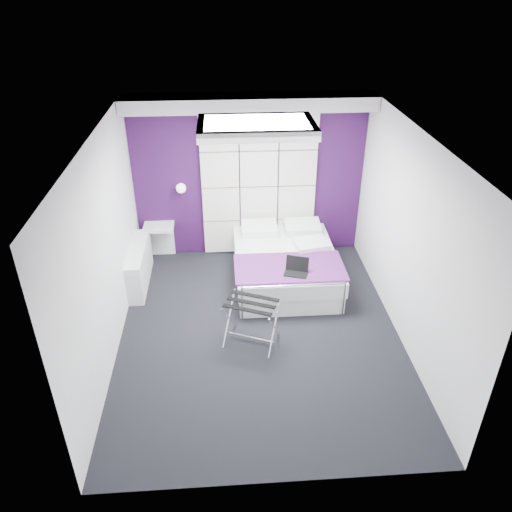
{
  "coord_description": "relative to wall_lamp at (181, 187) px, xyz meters",
  "views": [
    {
      "loc": [
        -0.41,
        -5.11,
        4.17
      ],
      "look_at": [
        -0.02,
        0.35,
        0.96
      ],
      "focal_mm": 35.0,
      "sensor_mm": 36.0,
      "label": 1
    }
  ],
  "objects": [
    {
      "name": "bed",
      "position": [
        1.52,
        -0.85,
        -0.95
      ],
      "size": [
        1.54,
        1.85,
        0.66
      ],
      "color": "white",
      "rests_on": "floor"
    },
    {
      "name": "laptop",
      "position": [
        1.59,
        -1.45,
        -0.65
      ],
      "size": [
        0.31,
        0.22,
        0.23
      ],
      "rotation": [
        0.0,
        0.0,
        -0.32
      ],
      "color": "black",
      "rests_on": "bed"
    },
    {
      "name": "ceiling",
      "position": [
        1.05,
        -2.06,
        1.38
      ],
      "size": [
        4.4,
        4.4,
        0.0
      ],
      "primitive_type": "plane",
      "rotation": [
        3.14,
        0.0,
        0.0
      ],
      "color": "white",
      "rests_on": "wall_back"
    },
    {
      "name": "wall_right",
      "position": [
        2.85,
        -2.06,
        0.08
      ],
      "size": [
        0.0,
        4.4,
        4.4
      ],
      "primitive_type": "plane",
      "rotation": [
        1.57,
        0.0,
        -1.57
      ],
      "color": "white",
      "rests_on": "floor"
    },
    {
      "name": "wall_lamp",
      "position": [
        0.0,
        0.0,
        0.0
      ],
      "size": [
        0.15,
        0.15,
        0.15
      ],
      "primitive_type": "sphere",
      "color": "white",
      "rests_on": "wall_back"
    },
    {
      "name": "radiator",
      "position": [
        -0.64,
        -0.76,
        -0.92
      ],
      "size": [
        0.22,
        1.2,
        0.6
      ],
      "primitive_type": "cube",
      "color": "white",
      "rests_on": "floor"
    },
    {
      "name": "luggage_rack",
      "position": [
        0.93,
        -2.24,
        -0.91
      ],
      "size": [
        0.62,
        0.46,
        0.61
      ],
      "rotation": [
        0.0,
        0.0,
        -0.4
      ],
      "color": "silver",
      "rests_on": "floor"
    },
    {
      "name": "accent_wall",
      "position": [
        1.05,
        0.13,
        0.08
      ],
      "size": [
        3.58,
        0.02,
        2.58
      ],
      "primitive_type": "cube",
      "color": "#300D3B",
      "rests_on": "wall_back"
    },
    {
      "name": "floor",
      "position": [
        1.05,
        -2.06,
        -1.22
      ],
      "size": [
        4.4,
        4.4,
        0.0
      ],
      "primitive_type": "plane",
      "color": "black",
      "rests_on": "ground"
    },
    {
      "name": "nightstand",
      "position": [
        -0.4,
        -0.04,
        -0.64
      ],
      "size": [
        0.47,
        0.37,
        0.05
      ],
      "primitive_type": "cube",
      "color": "white",
      "rests_on": "wall_back"
    },
    {
      "name": "headboard",
      "position": [
        1.2,
        0.08,
        -0.05
      ],
      "size": [
        1.8,
        0.08,
        2.3
      ],
      "primitive_type": null,
      "color": "silver",
      "rests_on": "wall_back"
    },
    {
      "name": "wall_back",
      "position": [
        1.05,
        0.14,
        0.08
      ],
      "size": [
        3.6,
        0.0,
        3.6
      ],
      "primitive_type": "plane",
      "rotation": [
        1.57,
        0.0,
        0.0
      ],
      "color": "white",
      "rests_on": "floor"
    },
    {
      "name": "wall_left",
      "position": [
        -0.75,
        -2.06,
        0.08
      ],
      "size": [
        0.0,
        4.4,
        4.4
      ],
      "primitive_type": "plane",
      "rotation": [
        1.57,
        0.0,
        1.57
      ],
      "color": "white",
      "rests_on": "floor"
    },
    {
      "name": "skylight",
      "position": [
        1.05,
        -1.46,
        1.33
      ],
      "size": [
        1.36,
        0.86,
        0.12
      ],
      "primitive_type": null,
      "color": "white",
      "rests_on": "ceiling"
    },
    {
      "name": "soffit",
      "position": [
        1.05,
        -0.11,
        1.28
      ],
      "size": [
        3.58,
        0.5,
        0.2
      ],
      "primitive_type": "cube",
      "color": "white",
      "rests_on": "wall_back"
    }
  ]
}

